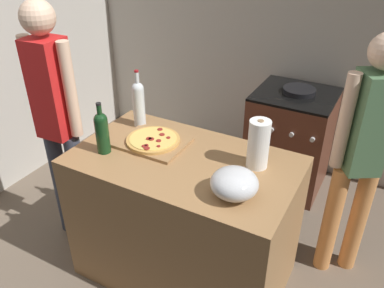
# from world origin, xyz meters

# --- Properties ---
(ground_plane) EXTENTS (4.38, 3.02, 0.02)m
(ground_plane) POSITION_xyz_m (0.00, 1.21, -0.01)
(ground_plane) COLOR #6B5B4C
(kitchen_wall_rear) EXTENTS (4.38, 0.10, 2.60)m
(kitchen_wall_rear) POSITION_xyz_m (0.00, 2.47, 1.30)
(kitchen_wall_rear) COLOR #BCB7AD
(kitchen_wall_rear) RESTS_ON ground_plane
(kitchen_wall_left) EXTENTS (0.10, 3.02, 2.60)m
(kitchen_wall_left) POSITION_xyz_m (-1.94, 1.21, 1.30)
(kitchen_wall_left) COLOR #BCB7AD
(kitchen_wall_left) RESTS_ON ground_plane
(counter) EXTENTS (1.31, 0.77, 0.91)m
(counter) POSITION_xyz_m (-0.03, 0.74, 0.45)
(counter) COLOR #9E7247
(counter) RESTS_ON ground_plane
(cutting_board) EXTENTS (0.40, 0.32, 0.02)m
(cutting_board) POSITION_xyz_m (-0.28, 0.80, 0.92)
(cutting_board) COLOR #9E7247
(cutting_board) RESTS_ON counter
(pizza) EXTENTS (0.33, 0.33, 0.03)m
(pizza) POSITION_xyz_m (-0.28, 0.80, 0.94)
(pizza) COLOR tan
(pizza) RESTS_ON cutting_board
(mixing_bowl) EXTENTS (0.24, 0.24, 0.15)m
(mixing_bowl) POSITION_xyz_m (0.36, 0.56, 0.98)
(mixing_bowl) COLOR #B2B2B7
(mixing_bowl) RESTS_ON counter
(paper_towel_roll) EXTENTS (0.12, 0.12, 0.29)m
(paper_towel_roll) POSITION_xyz_m (0.36, 0.87, 1.05)
(paper_towel_roll) COLOR white
(paper_towel_roll) RESTS_ON counter
(wine_bottle_green) EXTENTS (0.08, 0.08, 0.39)m
(wine_bottle_green) POSITION_xyz_m (-0.49, 0.96, 1.08)
(wine_bottle_green) COLOR silver
(wine_bottle_green) RESTS_ON counter
(wine_bottle_clear) EXTENTS (0.08, 0.08, 0.32)m
(wine_bottle_clear) POSITION_xyz_m (-0.49, 0.59, 1.05)
(wine_bottle_clear) COLOR #143819
(wine_bottle_clear) RESTS_ON counter
(stove) EXTENTS (0.63, 0.62, 0.92)m
(stove) POSITION_xyz_m (0.25, 2.07, 0.44)
(stove) COLOR brown
(stove) RESTS_ON ground_plane
(person_in_stripes) EXTENTS (0.38, 0.21, 1.72)m
(person_in_stripes) POSITION_xyz_m (-0.95, 0.68, 1.00)
(person_in_stripes) COLOR #383D4C
(person_in_stripes) RESTS_ON ground_plane
(person_in_red) EXTENTS (0.32, 0.27, 1.63)m
(person_in_red) POSITION_xyz_m (0.86, 1.28, 0.93)
(person_in_red) COLOR #D88C4C
(person_in_red) RESTS_ON ground_plane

